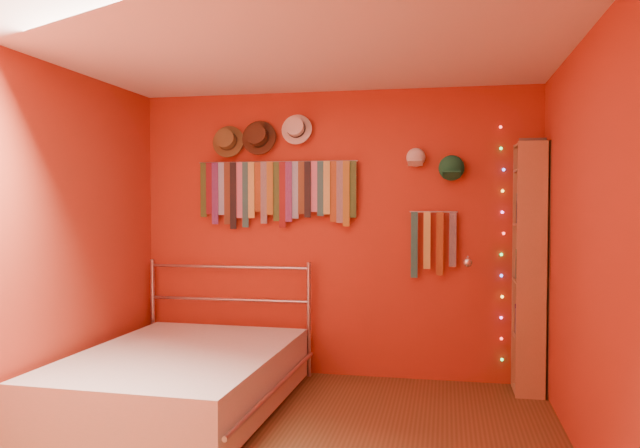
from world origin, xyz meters
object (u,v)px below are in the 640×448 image
Objects in this scene: tie_rack at (276,190)px; reading_lamp at (468,262)px; bookshelf at (535,267)px; bed at (180,378)px.

reading_lamp is (1.65, -0.19, -0.60)m from tie_rack.
bookshelf is at bearing -4.07° from tie_rack.
bed is at bearing -156.75° from reading_lamp.
bookshelf reaches higher than reading_lamp.
tie_rack is at bearing 175.93° from bookshelf.
reading_lamp reaches higher than bed.
tie_rack is 4.42× the size of reading_lamp.
reading_lamp is at bearing -6.45° from tie_rack.
bookshelf is 2.88m from bed.
reading_lamp is 2.41m from bed.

